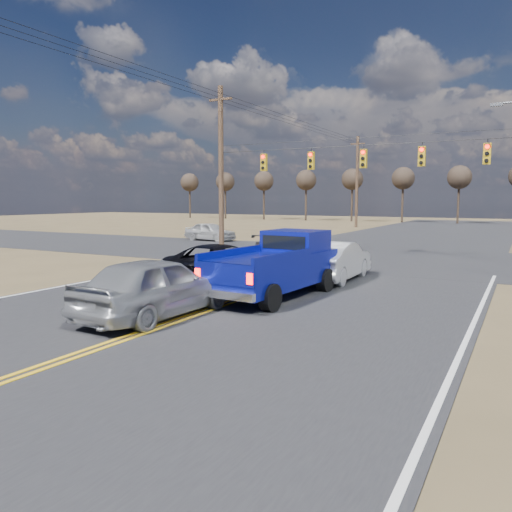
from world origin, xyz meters
The scene contains 12 objects.
ground centered at (0.00, 0.00, 0.00)m, with size 160.00×160.00×0.00m, color brown.
road_main centered at (0.00, 10.00, 0.00)m, with size 14.00×120.00×0.02m, color #28282B.
road_cross centered at (0.00, 18.00, 0.00)m, with size 120.00×12.00×0.02m, color #28282B.
signal_gantry centered at (0.50, 17.79, 5.06)m, with size 19.60×4.83×10.00m.
utility_poles centered at (0.00, 17.00, 5.23)m, with size 19.60×58.32×10.00m.
treeline centered at (0.00, 26.96, 5.70)m, with size 87.00×117.80×7.40m.
pickup_truck centered at (0.81, 5.92, 1.02)m, with size 2.56×5.72×2.10m.
silver_suv centered at (-0.80, 1.84, 0.83)m, with size 1.97×4.90×1.67m, color gray.
black_suv centered at (-2.42, 7.63, 0.73)m, with size 2.42×5.24×1.46m, color black.
white_car_queue centered at (1.34, 10.00, 0.77)m, with size 1.63×4.66×1.54m, color silver.
dgrey_car_queue centered at (-3.12, 15.50, 0.73)m, with size 2.05×5.04×1.46m, color #393A3F.
cross_car_west centered at (-13.22, 23.00, 0.70)m, with size 4.11×1.65×1.40m, color #BBBBBB.
Camera 1 is at (7.85, -8.45, 3.17)m, focal length 35.00 mm.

